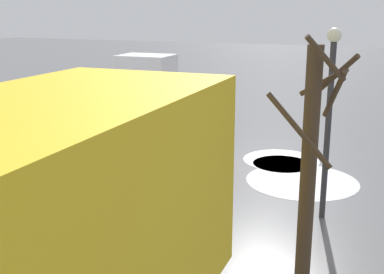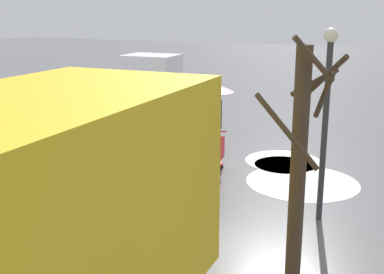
{
  "view_description": "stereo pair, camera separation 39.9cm",
  "coord_description": "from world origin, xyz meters",
  "px_view_note": "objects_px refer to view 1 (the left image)",
  "views": [
    {
      "loc": [
        -4.07,
        12.84,
        4.25
      ],
      "look_at": [
        0.36,
        1.37,
        1.05
      ],
      "focal_mm": 47.18,
      "sensor_mm": 36.0,
      "label": 1
    },
    {
      "loc": [
        -4.44,
        12.69,
        4.25
      ],
      "look_at": [
        0.36,
        1.37,
        1.05
      ],
      "focal_mm": 47.18,
      "sensor_mm": 36.0,
      "label": 2
    }
  ],
  "objects_px": {
    "shopping_cart_vendor": "(211,150)",
    "pedestrian_pink_side": "(198,120)",
    "cargo_van_parked_right": "(125,103)",
    "pedestrian_black_side": "(151,114)",
    "bare_tree_near": "(310,160)",
    "street_lamp": "(330,105)",
    "pedestrian_white_side": "(212,102)",
    "hand_dolly_boxes": "(185,138)"
  },
  "relations": [
    {
      "from": "shopping_cart_vendor",
      "to": "pedestrian_pink_side",
      "type": "bearing_deg",
      "value": 90.52
    },
    {
      "from": "shopping_cart_vendor",
      "to": "cargo_van_parked_right",
      "type": "bearing_deg",
      "value": -30.88
    },
    {
      "from": "pedestrian_pink_side",
      "to": "pedestrian_black_side",
      "type": "distance_m",
      "value": 1.43
    },
    {
      "from": "bare_tree_near",
      "to": "pedestrian_black_side",
      "type": "bearing_deg",
      "value": -41.47
    },
    {
      "from": "shopping_cart_vendor",
      "to": "street_lamp",
      "type": "distance_m",
      "value": 4.15
    },
    {
      "from": "shopping_cart_vendor",
      "to": "bare_tree_near",
      "type": "distance_m",
      "value": 5.89
    },
    {
      "from": "street_lamp",
      "to": "pedestrian_white_side",
      "type": "bearing_deg",
      "value": -43.89
    },
    {
      "from": "pedestrian_black_side",
      "to": "pedestrian_white_side",
      "type": "distance_m",
      "value": 2.32
    },
    {
      "from": "pedestrian_white_side",
      "to": "cargo_van_parked_right",
      "type": "bearing_deg",
      "value": -13.73
    },
    {
      "from": "pedestrian_black_side",
      "to": "pedestrian_white_side",
      "type": "height_order",
      "value": "same"
    },
    {
      "from": "pedestrian_pink_side",
      "to": "street_lamp",
      "type": "distance_m",
      "value": 3.4
    },
    {
      "from": "pedestrian_black_side",
      "to": "cargo_van_parked_right",
      "type": "bearing_deg",
      "value": -51.27
    },
    {
      "from": "pedestrian_black_side",
      "to": "bare_tree_near",
      "type": "xyz_separation_m",
      "value": [
        -4.58,
        4.05,
        0.44
      ]
    },
    {
      "from": "shopping_cart_vendor",
      "to": "pedestrian_pink_side",
      "type": "distance_m",
      "value": 1.41
    },
    {
      "from": "cargo_van_parked_right",
      "to": "pedestrian_pink_side",
      "type": "bearing_deg",
      "value": 139.44
    },
    {
      "from": "pedestrian_pink_side",
      "to": "street_lamp",
      "type": "height_order",
      "value": "street_lamp"
    },
    {
      "from": "shopping_cart_vendor",
      "to": "street_lamp",
      "type": "bearing_deg",
      "value": 147.14
    },
    {
      "from": "shopping_cart_vendor",
      "to": "pedestrian_black_side",
      "type": "bearing_deg",
      "value": 26.46
    },
    {
      "from": "pedestrian_black_side",
      "to": "hand_dolly_boxes",
      "type": "bearing_deg",
      "value": -131.98
    },
    {
      "from": "pedestrian_pink_side",
      "to": "shopping_cart_vendor",
      "type": "bearing_deg",
      "value": -89.48
    },
    {
      "from": "shopping_cart_vendor",
      "to": "pedestrian_white_side",
      "type": "bearing_deg",
      "value": -72.2
    },
    {
      "from": "cargo_van_parked_right",
      "to": "street_lamp",
      "type": "bearing_deg",
      "value": 148.21
    },
    {
      "from": "shopping_cart_vendor",
      "to": "pedestrian_white_side",
      "type": "distance_m",
      "value": 1.81
    },
    {
      "from": "pedestrian_pink_side",
      "to": "cargo_van_parked_right",
      "type": "bearing_deg",
      "value": -40.56
    },
    {
      "from": "pedestrian_white_side",
      "to": "street_lamp",
      "type": "relative_size",
      "value": 0.56
    },
    {
      "from": "street_lamp",
      "to": "pedestrian_black_side",
      "type": "bearing_deg",
      "value": -16.43
    },
    {
      "from": "pedestrian_pink_side",
      "to": "pedestrian_white_side",
      "type": "relative_size",
      "value": 1.0
    },
    {
      "from": "hand_dolly_boxes",
      "to": "shopping_cart_vendor",
      "type": "bearing_deg",
      "value": 178.73
    },
    {
      "from": "pedestrian_pink_side",
      "to": "pedestrian_black_side",
      "type": "xyz_separation_m",
      "value": [
        1.4,
        -0.28,
        0.0
      ]
    },
    {
      "from": "shopping_cart_vendor",
      "to": "hand_dolly_boxes",
      "type": "height_order",
      "value": "hand_dolly_boxes"
    },
    {
      "from": "pedestrian_white_side",
      "to": "pedestrian_pink_side",
      "type": "bearing_deg",
      "value": 101.03
    },
    {
      "from": "street_lamp",
      "to": "pedestrian_pink_side",
      "type": "bearing_deg",
      "value": -18.64
    },
    {
      "from": "pedestrian_black_side",
      "to": "bare_tree_near",
      "type": "bearing_deg",
      "value": 138.53
    },
    {
      "from": "shopping_cart_vendor",
      "to": "pedestrian_black_side",
      "type": "distance_m",
      "value": 1.86
    },
    {
      "from": "bare_tree_near",
      "to": "street_lamp",
      "type": "height_order",
      "value": "bare_tree_near"
    },
    {
      "from": "hand_dolly_boxes",
      "to": "pedestrian_white_side",
      "type": "xyz_separation_m",
      "value": [
        -0.29,
        -1.42,
        0.74
      ]
    },
    {
      "from": "cargo_van_parked_right",
      "to": "hand_dolly_boxes",
      "type": "distance_m",
      "value": 3.74
    },
    {
      "from": "shopping_cart_vendor",
      "to": "street_lamp",
      "type": "xyz_separation_m",
      "value": [
        -3.14,
        2.03,
        1.8
      ]
    },
    {
      "from": "shopping_cart_vendor",
      "to": "hand_dolly_boxes",
      "type": "bearing_deg",
      "value": -1.27
    },
    {
      "from": "cargo_van_parked_right",
      "to": "pedestrian_black_side",
      "type": "height_order",
      "value": "cargo_van_parked_right"
    },
    {
      "from": "street_lamp",
      "to": "cargo_van_parked_right",
      "type": "bearing_deg",
      "value": -31.79
    },
    {
      "from": "pedestrian_pink_side",
      "to": "pedestrian_black_side",
      "type": "bearing_deg",
      "value": -11.33
    }
  ]
}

